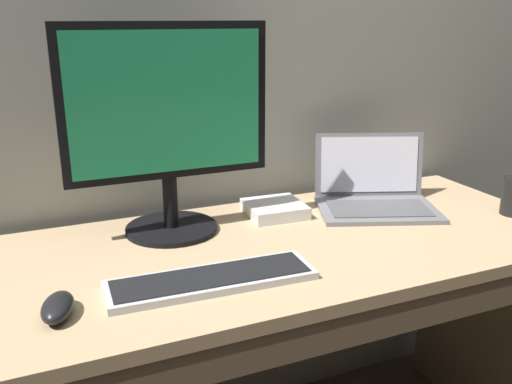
{
  "coord_description": "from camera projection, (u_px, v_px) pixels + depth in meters",
  "views": [
    {
      "loc": [
        -0.6,
        -1.14,
        1.31
      ],
      "look_at": [
        -0.11,
        0.0,
        0.91
      ],
      "focal_mm": 38.53,
      "sensor_mm": 36.0,
      "label": 1
    }
  ],
  "objects": [
    {
      "name": "desk",
      "position": [
        296.0,
        319.0,
        1.45
      ],
      "size": [
        1.46,
        0.65,
        0.77
      ],
      "color": "tan",
      "rests_on": "ground"
    },
    {
      "name": "laptop_space_gray",
      "position": [
        374.0,
        192.0,
        1.62
      ],
      "size": [
        0.4,
        0.36,
        0.2
      ],
      "color": "slate",
      "rests_on": "desk"
    },
    {
      "name": "external_monitor",
      "position": [
        167.0,
        123.0,
        1.35
      ],
      "size": [
        0.51,
        0.24,
        0.53
      ],
      "color": "black",
      "rests_on": "desk"
    },
    {
      "name": "wired_keyboard",
      "position": [
        212.0,
        280.0,
        1.16
      ],
      "size": [
        0.45,
        0.15,
        0.02
      ],
      "color": "#BCBCC1",
      "rests_on": "desk"
    },
    {
      "name": "computer_mouse",
      "position": [
        58.0,
        307.0,
        1.03
      ],
      "size": [
        0.08,
        0.12,
        0.04
      ],
      "primitive_type": "ellipsoid",
      "rotation": [
        0.0,
        0.0,
        -0.26
      ],
      "color": "black",
      "rests_on": "desk"
    },
    {
      "name": "external_drive_box",
      "position": [
        275.0,
        209.0,
        1.56
      ],
      "size": [
        0.16,
        0.16,
        0.03
      ],
      "primitive_type": "cube",
      "rotation": [
        0.0,
        0.0,
        -0.05
      ],
      "color": "silver",
      "rests_on": "desk"
    }
  ]
}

